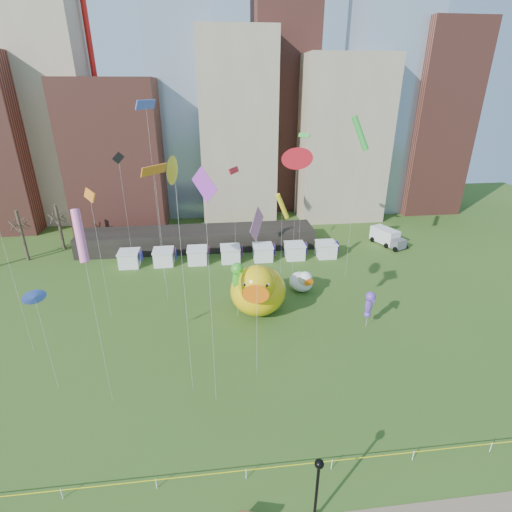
{
  "coord_description": "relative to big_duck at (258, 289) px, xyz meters",
  "views": [
    {
      "loc": [
        -1.44,
        -17.9,
        24.6
      ],
      "look_at": [
        1.91,
        10.43,
        12.0
      ],
      "focal_mm": 27.0,
      "sensor_mm": 36.0,
      "label": 1
    }
  ],
  "objects": [
    {
      "name": "vendor_tents",
      "position": [
        -2.35,
        15.04,
        -2.07
      ],
      "size": [
        33.24,
        2.8,
        2.4
      ],
      "color": "white",
      "rests_on": "ground"
    },
    {
      "name": "lamppost",
      "position": [
        0.55,
        -24.17,
        0.09
      ],
      "size": [
        0.56,
        0.56,
        5.35
      ],
      "color": "black",
      "rests_on": "footpath"
    },
    {
      "name": "ground",
      "position": [
        -3.37,
        -20.96,
        -3.17
      ],
      "size": [
        160.0,
        160.0,
        0.0
      ],
      "primitive_type": "plane",
      "color": "#32561A",
      "rests_on": "ground"
    },
    {
      "name": "kite_6",
      "position": [
        -17.16,
        1.18,
        11.23
      ],
      "size": [
        1.96,
        2.96,
        14.96
      ],
      "color": "silver",
      "rests_on": "ground"
    },
    {
      "name": "kite_11",
      "position": [
        7.61,
        12.4,
        15.18
      ],
      "size": [
        1.35,
        1.47,
        19.02
      ],
      "color": "silver",
      "rests_on": "ground"
    },
    {
      "name": "kite_14",
      "position": [
        -10.92,
        4.3,
        13.02
      ],
      "size": [
        2.63,
        3.03,
        16.8
      ],
      "color": "silver",
      "rests_on": "ground"
    },
    {
      "name": "seahorse_purple",
      "position": [
        11.63,
        -4.51,
        -0.03
      ],
      "size": [
        1.11,
        1.41,
        4.49
      ],
      "rotation": [
        0.0,
        0.0,
        -0.02
      ],
      "color": "silver",
      "rests_on": "ground"
    },
    {
      "name": "kite_1",
      "position": [
        -14.06,
        -12.52,
        11.86
      ],
      "size": [
        1.29,
        2.25,
        16.9
      ],
      "color": "silver",
      "rests_on": "ground"
    },
    {
      "name": "bare_trees",
      "position": [
        -33.54,
        19.58,
        0.84
      ],
      "size": [
        8.44,
        6.44,
        8.5
      ],
      "color": "#382B21",
      "rests_on": "ground"
    },
    {
      "name": "kite_9",
      "position": [
        -1.37,
        -10.37,
        11.27
      ],
      "size": [
        1.41,
        2.46,
        16.08
      ],
      "color": "silver",
      "rests_on": "ground"
    },
    {
      "name": "skyline",
      "position": [
        -1.12,
        40.1,
        18.27
      ],
      "size": [
        101.0,
        23.0,
        68.0
      ],
      "color": "brown",
      "rests_on": "ground"
    },
    {
      "name": "kite_13",
      "position": [
        -19.17,
        -10.4,
        6.05
      ],
      "size": [
        1.11,
        0.78,
        9.88
      ],
      "color": "silver",
      "rests_on": "ground"
    },
    {
      "name": "kite_0",
      "position": [
        -1.77,
        11.59,
        11.26
      ],
      "size": [
        1.54,
        2.31,
        14.93
      ],
      "color": "silver",
      "rests_on": "ground"
    },
    {
      "name": "small_duck",
      "position": [
        6.33,
        4.53,
        -1.75
      ],
      "size": [
        3.71,
        4.37,
        3.11
      ],
      "rotation": [
        0.0,
        0.0,
        0.25
      ],
      "color": "white",
      "rests_on": "ground"
    },
    {
      "name": "kite_3",
      "position": [
        13.37,
        7.74,
        16.21
      ],
      "size": [
        2.52,
        1.71,
        21.5
      ],
      "color": "silver",
      "rests_on": "ground"
    },
    {
      "name": "kite_4",
      "position": [
        3.81,
        6.3,
        7.87
      ],
      "size": [
        2.05,
        1.26,
        12.74
      ],
      "color": "silver",
      "rests_on": "ground"
    },
    {
      "name": "caution_tape",
      "position": [
        -3.37,
        -20.96,
        -2.49
      ],
      "size": [
        50.0,
        0.06,
        0.9
      ],
      "color": "white",
      "rests_on": "ground"
    },
    {
      "name": "kite_8",
      "position": [
        5.7,
        7.61,
        13.42
      ],
      "size": [
        2.69,
        0.55,
        17.94
      ],
      "color": "silver",
      "rests_on": "ground"
    },
    {
      "name": "big_duck",
      "position": [
        0.0,
        0.0,
        0.0
      ],
      "size": [
        7.84,
        9.56,
        6.91
      ],
      "rotation": [
        0.0,
        0.0,
        -0.18
      ],
      "color": "#E2B70B",
      "rests_on": "ground"
    },
    {
      "name": "kite_10",
      "position": [
        -16.34,
        12.49,
        12.3
      ],
      "size": [
        1.57,
        0.24,
        17.09
      ],
      "color": "silver",
      "rests_on": "ground"
    },
    {
      "name": "kite_12",
      "position": [
        -7.29,
        -11.69,
        16.07
      ],
      "size": [
        0.59,
        1.96,
        20.27
      ],
      "color": "silver",
      "rests_on": "ground"
    },
    {
      "name": "kite_7",
      "position": [
        -5.26,
        -13.45,
        14.99
      ],
      "size": [
        1.71,
        1.75,
        19.86
      ],
      "color": "silver",
      "rests_on": "ground"
    },
    {
      "name": "kite_5",
      "position": [
        -11.82,
        9.64,
        19.38
      ],
      "size": [
        2.05,
        3.3,
        23.23
      ],
      "color": "silver",
      "rests_on": "ground"
    },
    {
      "name": "box_truck",
      "position": [
        24.28,
        18.73,
        -1.81
      ],
      "size": [
        4.39,
        6.63,
        2.65
      ],
      "rotation": [
        0.0,
        0.0,
        0.38
      ],
      "color": "silver",
      "rests_on": "ground"
    },
    {
      "name": "pavilion",
      "position": [
        -7.37,
        21.04,
        -1.57
      ],
      "size": [
        38.0,
        6.0,
        3.2
      ],
      "primitive_type": "cube",
      "color": "black",
      "rests_on": "ground"
    },
    {
      "name": "seahorse_green",
      "position": [
        -2.39,
        -0.51,
        1.91
      ],
      "size": [
        1.6,
        1.9,
        6.82
      ],
      "rotation": [
        0.0,
        0.0,
        0.16
      ],
      "color": "silver",
      "rests_on": "ground"
    }
  ]
}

